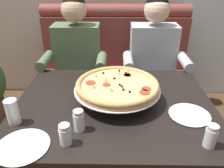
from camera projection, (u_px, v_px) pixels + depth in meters
name	position (u px, v px, depth m)	size (l,w,h in m)	color
booth_bench	(115.00, 81.00, 2.33)	(1.51, 0.78, 1.13)	brown
dining_table	(114.00, 115.00, 1.38)	(1.17, 0.94, 0.74)	black
diner_left	(76.00, 63.00, 1.96)	(0.54, 0.64, 1.27)	#2D3342
diner_right	(154.00, 64.00, 1.95)	(0.54, 0.64, 1.27)	#2D3342
pizza	(117.00, 86.00, 1.32)	(0.51, 0.51, 0.13)	silver
shaker_pepper_flakes	(79.00, 122.00, 1.10)	(0.05, 0.05, 0.11)	white
shaker_oregano	(65.00, 136.00, 1.01)	(0.06, 0.06, 0.10)	white
shaker_parmesan	(211.00, 137.00, 1.00)	(0.05, 0.05, 0.11)	white
plate_near_left	(22.00, 145.00, 1.01)	(0.24, 0.24, 0.02)	white
plate_near_right	(190.00, 114.00, 1.22)	(0.22, 0.22, 0.02)	white
drinking_glass	(13.00, 113.00, 1.14)	(0.06, 0.06, 0.14)	silver
patio_chair	(196.00, 34.00, 3.49)	(0.42, 0.42, 0.86)	black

